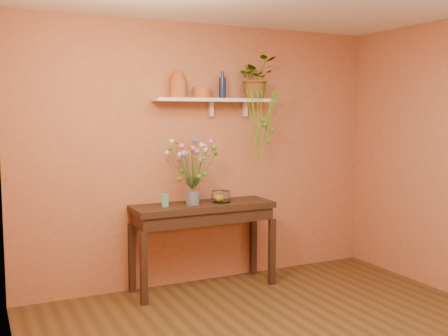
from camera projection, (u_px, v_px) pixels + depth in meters
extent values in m
cube|color=#C37546|center=(206.00, 155.00, 5.57)|extent=(4.00, 0.04, 2.70)
cube|color=#C37546|center=(19.00, 193.00, 2.91)|extent=(0.04, 4.00, 2.70)
cube|color=#351F13|center=(203.00, 207.00, 5.33)|extent=(1.44, 0.46, 0.06)
cube|color=#351F13|center=(203.00, 216.00, 5.34)|extent=(1.39, 0.43, 0.12)
cube|color=#351F13|center=(144.00, 269.00, 4.91)|extent=(0.06, 0.06, 0.69)
cube|color=#351F13|center=(272.00, 252.00, 5.50)|extent=(0.06, 0.06, 0.69)
cube|color=#351F13|center=(132.00, 258.00, 5.27)|extent=(0.06, 0.06, 0.69)
cube|color=#351F13|center=(253.00, 243.00, 5.86)|extent=(0.06, 0.06, 0.69)
cube|color=white|center=(215.00, 100.00, 5.41)|extent=(1.30, 0.24, 0.04)
cube|color=white|center=(211.00, 109.00, 5.51)|extent=(0.04, 0.05, 0.15)
cube|color=white|center=(245.00, 109.00, 5.68)|extent=(0.04, 0.05, 0.15)
cylinder|color=#BF5828|center=(178.00, 88.00, 5.25)|extent=(0.18, 0.18, 0.19)
sphere|color=#BF5828|center=(178.00, 77.00, 5.24)|extent=(0.13, 0.13, 0.13)
cylinder|color=#BF5828|center=(202.00, 93.00, 5.36)|extent=(0.23, 0.23, 0.11)
cylinder|color=#141C47|center=(222.00, 88.00, 5.44)|extent=(0.10, 0.10, 0.21)
cylinder|color=#141C47|center=(222.00, 74.00, 5.43)|extent=(0.04, 0.04, 0.06)
imported|color=#42831C|center=(256.00, 78.00, 5.57)|extent=(0.43, 0.39, 0.44)
cylinder|color=#42831C|center=(270.00, 126.00, 5.57)|extent=(0.15, 0.07, 0.73)
cylinder|color=#4CA61C|center=(251.00, 122.00, 5.36)|extent=(0.24, 0.26, 0.64)
cylinder|color=#4CA61C|center=(271.00, 117.00, 5.52)|extent=(0.10, 0.10, 0.54)
cylinder|color=#42831C|center=(271.00, 112.00, 5.51)|extent=(0.03, 0.16, 0.44)
cylinder|color=#4CA61C|center=(256.00, 123.00, 5.42)|extent=(0.22, 0.20, 0.68)
cylinder|color=#4CA61C|center=(255.00, 123.00, 5.45)|extent=(0.17, 0.11, 0.68)
cylinder|color=#42831C|center=(266.00, 116.00, 5.54)|extent=(0.22, 0.05, 0.52)
cylinder|color=#4CA61C|center=(269.00, 110.00, 5.50)|extent=(0.08, 0.08, 0.40)
cylinder|color=#4CA61C|center=(269.00, 115.00, 5.49)|extent=(0.06, 0.28, 0.52)
cylinder|color=#42831C|center=(260.00, 123.00, 5.48)|extent=(0.05, 0.14, 0.67)
cylinder|color=#4CA61C|center=(260.00, 108.00, 5.48)|extent=(0.08, 0.02, 0.35)
cylinder|color=#4CA61C|center=(258.00, 127.00, 5.46)|extent=(0.09, 0.10, 0.75)
sphere|color=#42831C|center=(262.00, 120.00, 5.50)|extent=(0.05, 0.05, 0.05)
sphere|color=#42831C|center=(264.00, 125.00, 5.51)|extent=(0.05, 0.05, 0.05)
sphere|color=#42831C|center=(267.00, 141.00, 5.59)|extent=(0.05, 0.05, 0.05)
sphere|color=#42831C|center=(272.00, 130.00, 5.56)|extent=(0.05, 0.05, 0.05)
cylinder|color=white|center=(193.00, 191.00, 5.24)|extent=(0.13, 0.13, 0.28)
cylinder|color=silver|center=(193.00, 198.00, 5.25)|extent=(0.12, 0.12, 0.13)
cylinder|color=#386B28|center=(195.00, 170.00, 5.13)|extent=(0.03, 0.18, 0.39)
sphere|color=#6272D5|center=(197.00, 151.00, 5.03)|extent=(0.05, 0.05, 0.05)
cylinder|color=#386B28|center=(198.00, 174.00, 5.15)|extent=(0.04, 0.19, 0.32)
sphere|color=#4D8334|center=(203.00, 158.00, 5.06)|extent=(0.04, 0.04, 0.04)
cylinder|color=#386B28|center=(199.00, 168.00, 5.16)|extent=(0.07, 0.16, 0.43)
sphere|color=#EC4EA2|center=(205.00, 146.00, 5.08)|extent=(0.04, 0.04, 0.04)
cylinder|color=#386B28|center=(202.00, 165.00, 5.19)|extent=(0.15, 0.13, 0.47)
sphere|color=#EC4EA2|center=(211.00, 142.00, 5.14)|extent=(0.05, 0.05, 0.05)
cylinder|color=#386B28|center=(203.00, 168.00, 5.20)|extent=(0.18, 0.14, 0.42)
sphere|color=#42831C|center=(214.00, 147.00, 5.15)|extent=(0.06, 0.06, 0.06)
cylinder|color=#386B28|center=(204.00, 171.00, 5.24)|extent=(0.23, 0.07, 0.35)
sphere|color=#4D8334|center=(216.00, 153.00, 5.25)|extent=(0.04, 0.04, 0.04)
cylinder|color=#386B28|center=(197.00, 174.00, 5.26)|extent=(0.12, 0.04, 0.29)
sphere|color=white|center=(202.00, 159.00, 5.28)|extent=(0.05, 0.05, 0.05)
cylinder|color=#386B28|center=(199.00, 169.00, 5.27)|extent=(0.16, 0.04, 0.38)
sphere|color=white|center=(206.00, 150.00, 5.30)|extent=(0.05, 0.05, 0.05)
cylinder|color=#386B28|center=(197.00, 167.00, 5.28)|extent=(0.14, 0.09, 0.43)
sphere|color=white|center=(202.00, 145.00, 5.33)|extent=(0.05, 0.05, 0.05)
cylinder|color=#386B28|center=(194.00, 173.00, 5.31)|extent=(0.09, 0.17, 0.30)
sphere|color=#EC4EA2|center=(194.00, 157.00, 5.39)|extent=(0.03, 0.03, 0.03)
cylinder|color=#386B28|center=(193.00, 164.00, 5.31)|extent=(0.09, 0.19, 0.48)
sphere|color=#6272D5|center=(194.00, 140.00, 5.39)|extent=(0.05, 0.05, 0.05)
cylinder|color=#386B28|center=(192.00, 168.00, 5.28)|extent=(0.04, 0.14, 0.41)
sphere|color=#4D8334|center=(191.00, 147.00, 5.32)|extent=(0.04, 0.04, 0.04)
cylinder|color=#386B28|center=(189.00, 171.00, 5.28)|extent=(0.02, 0.16, 0.34)
sphere|color=#EC4EA2|center=(186.00, 154.00, 5.33)|extent=(0.05, 0.05, 0.05)
cylinder|color=#386B28|center=(186.00, 174.00, 5.28)|extent=(0.08, 0.18, 0.29)
sphere|color=#EC4EA2|center=(179.00, 159.00, 5.32)|extent=(0.06, 0.06, 0.06)
cylinder|color=#386B28|center=(185.00, 166.00, 5.26)|extent=(0.12, 0.16, 0.46)
sphere|color=#42831C|center=(176.00, 143.00, 5.28)|extent=(0.04, 0.04, 0.04)
cylinder|color=#386B28|center=(182.00, 169.00, 5.23)|extent=(0.19, 0.13, 0.40)
sphere|color=#4D8334|center=(170.00, 149.00, 5.22)|extent=(0.05, 0.05, 0.05)
cylinder|color=#386B28|center=(180.00, 171.00, 5.24)|extent=(0.22, 0.16, 0.36)
sphere|color=white|center=(167.00, 153.00, 5.24)|extent=(0.05, 0.05, 0.05)
cylinder|color=#386B28|center=(186.00, 172.00, 5.20)|extent=(0.14, 0.03, 0.34)
sphere|color=white|center=(179.00, 155.00, 5.17)|extent=(0.06, 0.06, 0.06)
cylinder|color=#386B28|center=(182.00, 165.00, 5.16)|extent=(0.23, 0.01, 0.48)
sphere|color=white|center=(172.00, 141.00, 5.09)|extent=(0.04, 0.04, 0.04)
cylinder|color=#386B28|center=(187.00, 168.00, 5.14)|extent=(0.15, 0.10, 0.43)
sphere|color=#EC4EA2|center=(182.00, 146.00, 5.05)|extent=(0.06, 0.06, 0.06)
cylinder|color=#386B28|center=(188.00, 172.00, 5.09)|extent=(0.17, 0.22, 0.38)
sphere|color=#6272D5|center=(183.00, 154.00, 4.94)|extent=(0.06, 0.06, 0.06)
cylinder|color=#386B28|center=(192.00, 169.00, 5.13)|extent=(0.08, 0.16, 0.42)
sphere|color=#4D8334|center=(192.00, 148.00, 5.03)|extent=(0.04, 0.04, 0.04)
cylinder|color=#386B28|center=(193.00, 169.00, 5.13)|extent=(0.07, 0.17, 0.42)
sphere|color=#EC4EA2|center=(193.00, 148.00, 5.02)|extent=(0.05, 0.05, 0.05)
sphere|color=#42831C|center=(199.00, 177.00, 5.11)|extent=(0.05, 0.05, 0.05)
sphere|color=#42831C|center=(205.00, 174.00, 5.18)|extent=(0.05, 0.05, 0.05)
sphere|color=#42831C|center=(199.00, 180.00, 5.26)|extent=(0.05, 0.05, 0.05)
sphere|color=#42831C|center=(179.00, 179.00, 5.25)|extent=(0.05, 0.05, 0.05)
sphere|color=#42831C|center=(189.00, 181.00, 5.38)|extent=(0.05, 0.05, 0.05)
sphere|color=#42831C|center=(181.00, 171.00, 5.30)|extent=(0.05, 0.05, 0.05)
cylinder|color=white|center=(221.00, 196.00, 5.41)|extent=(0.19, 0.19, 0.12)
cylinder|color=white|center=(221.00, 201.00, 5.42)|extent=(0.19, 0.19, 0.01)
sphere|color=#FFF92B|center=(219.00, 198.00, 5.41)|extent=(0.08, 0.08, 0.08)
cube|color=teal|center=(165.00, 200.00, 5.14)|extent=(0.08, 0.07, 0.13)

